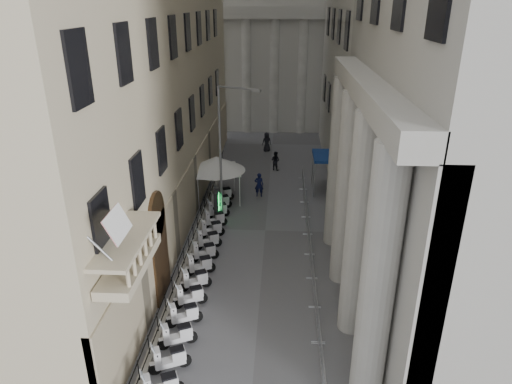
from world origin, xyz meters
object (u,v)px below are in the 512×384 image
Objects in this scene: info_kiosk at (217,205)px; pedestrian_a at (259,185)px; street_lamp at (225,143)px; security_tent at (221,165)px; pedestrian_b at (275,161)px.

info_kiosk is 4.81m from pedestrian_a.
street_lamp is 4.83× the size of pedestrian_a.
info_kiosk is (0.00, -2.85, -1.82)m from security_tent.
pedestrian_a reaches higher than pedestrian_b.
street_lamp is at bearing -76.69° from security_tent.
security_tent is 3.38m from info_kiosk.
security_tent is 3.48m from pedestrian_a.
street_lamp reaches higher than pedestrian_b.
pedestrian_a is at bearing 51.67° from info_kiosk.
pedestrian_a is (1.94, 4.25, -4.51)m from street_lamp.
info_kiosk is at bearing -89.95° from security_tent.
pedestrian_a is (2.67, 4.00, -0.09)m from info_kiosk.
info_kiosk is at bearing -175.62° from street_lamp.
info_kiosk is (-0.73, 0.25, -4.41)m from street_lamp.
pedestrian_a is at bearing 23.33° from security_tent.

